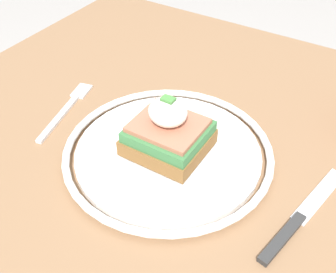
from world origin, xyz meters
The scene contains 5 objects.
dining_table centered at (0.00, 0.00, 0.64)m, with size 0.86×0.81×0.77m.
plate centered at (-0.03, 0.00, 0.78)m, with size 0.27×0.27×0.02m.
sandwich centered at (-0.03, 0.00, 0.82)m, with size 0.10×0.09×0.08m.
fork centered at (-0.21, 0.01, 0.78)m, with size 0.05×0.15×0.00m.
knife centered at (0.16, -0.01, 0.78)m, with size 0.05×0.18×0.01m.
Camera 1 is at (0.19, -0.34, 1.16)m, focal length 45.00 mm.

